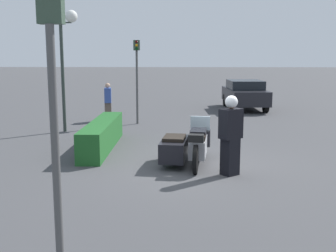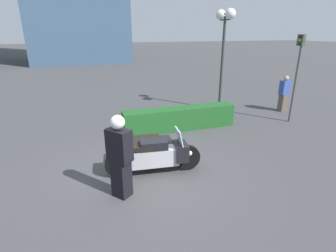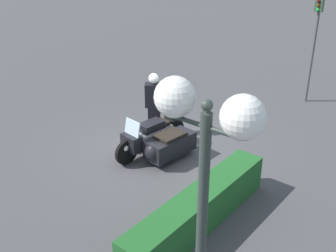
# 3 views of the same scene
# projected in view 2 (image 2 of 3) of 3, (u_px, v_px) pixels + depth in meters

# --- Properties ---
(ground_plane) EXTENTS (160.00, 160.00, 0.00)m
(ground_plane) POSITION_uv_depth(u_px,v_px,m) (142.00, 172.00, 6.85)
(ground_plane) COLOR #424244
(police_motorcycle) EXTENTS (2.45, 1.38, 1.17)m
(police_motorcycle) POSITION_uv_depth(u_px,v_px,m) (153.00, 151.00, 6.96)
(police_motorcycle) COLOR black
(police_motorcycle) RESTS_ON ground
(officer_rider) EXTENTS (0.56, 0.60, 1.89)m
(officer_rider) POSITION_uv_depth(u_px,v_px,m) (120.00, 155.00, 5.56)
(officer_rider) COLOR black
(officer_rider) RESTS_ON ground
(hedge_bush_curbside) EXTENTS (4.21, 0.65, 0.82)m
(hedge_bush_curbside) POSITION_uv_depth(u_px,v_px,m) (180.00, 119.00, 9.72)
(hedge_bush_curbside) COLOR #1E5623
(hedge_bush_curbside) RESTS_ON ground
(twin_lamp_post) EXTENTS (0.43, 1.22, 4.34)m
(twin_lamp_post) POSITION_uv_depth(u_px,v_px,m) (225.00, 28.00, 11.12)
(twin_lamp_post) COLOR #2D3833
(twin_lamp_post) RESTS_ON ground
(traffic_light_near) EXTENTS (0.23, 0.27, 3.36)m
(traffic_light_near) POSITION_uv_depth(u_px,v_px,m) (297.00, 66.00, 9.91)
(traffic_light_near) COLOR #4C4C4C
(traffic_light_near) RESTS_ON ground
(pedestrian_bystander) EXTENTS (0.49, 0.33, 1.61)m
(pedestrian_bystander) POSITION_uv_depth(u_px,v_px,m) (284.00, 94.00, 11.82)
(pedestrian_bystander) COLOR brown
(pedestrian_bystander) RESTS_ON ground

